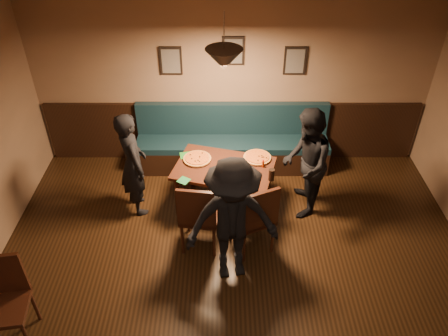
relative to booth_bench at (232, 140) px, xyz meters
name	(u,v)px	position (x,y,z in m)	size (l,w,h in m)	color
ceiling	(244,114)	(0.00, -3.20, 2.30)	(7.00, 7.00, 0.00)	silver
wall_back	(233,79)	(0.00, 0.30, 0.90)	(6.00, 6.00, 0.00)	#8C704F
wainscot	(232,131)	(0.00, 0.27, 0.00)	(5.88, 0.06, 1.00)	black
booth_bench	(232,140)	(0.00, 0.00, 0.00)	(3.00, 0.60, 1.00)	#0F232D
picture_left	(171,61)	(-0.90, 0.27, 1.20)	(0.32, 0.04, 0.42)	black
picture_center	(233,51)	(0.00, 0.27, 1.35)	(0.32, 0.04, 0.42)	black
picture_right	(295,61)	(0.90, 0.27, 1.20)	(0.32, 0.04, 0.42)	black
pendant_lamp	(224,59)	(-0.13, -0.98, 1.75)	(0.44, 0.44, 0.25)	black
dining_table	(224,187)	(-0.13, -0.98, -0.15)	(1.31, 0.84, 0.70)	black
chair_near_left	(200,213)	(-0.43, -1.71, 0.03)	(0.47, 0.47, 1.06)	#321B0D
chair_near_right	(252,215)	(0.22, -1.75, 0.03)	(0.47, 0.47, 1.06)	black
diner_left	(133,164)	(-1.36, -1.00, 0.27)	(0.56, 0.37, 1.54)	black
diner_right	(306,164)	(0.96, -1.03, 0.30)	(0.77, 0.60, 1.59)	black
diner_front	(232,222)	(-0.04, -2.18, 0.33)	(1.07, 0.62, 1.66)	black
pizza_a	(197,159)	(-0.50, -0.81, 0.23)	(0.39, 0.39, 0.04)	orange
pizza_b	(223,174)	(-0.14, -1.15, 0.22)	(0.37, 0.37, 0.04)	orange
pizza_c	(257,157)	(0.33, -0.78, 0.23)	(0.39, 0.39, 0.04)	orange
soda_glass	(272,175)	(0.49, -1.26, 0.29)	(0.08, 0.08, 0.17)	black
tabasco_bottle	(263,163)	(0.40, -0.98, 0.27)	(0.03, 0.03, 0.13)	#9F2705
napkin_a	(186,155)	(-0.67, -0.70, 0.21)	(0.17, 0.17, 0.01)	#1C6A1C
napkin_b	(184,181)	(-0.66, -1.27, 0.21)	(0.14, 0.14, 0.01)	#1C6B32
cutlery_set	(219,183)	(-0.20, -1.33, 0.20)	(0.02, 0.17, 0.00)	silver
cafe_chair_far	(3,307)	(-2.34, -3.09, 0.02)	(0.46, 0.46, 1.05)	#321E0E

